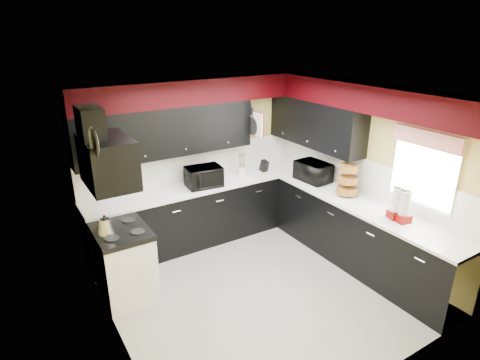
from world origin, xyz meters
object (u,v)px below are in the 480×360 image
at_px(kettle, 105,226).
at_px(utensil_crock, 242,171).
at_px(microwave, 313,172).
at_px(knife_block, 264,166).
at_px(toaster_oven, 204,177).

bearing_deg(kettle, utensil_crock, 17.69).
height_order(microwave, knife_block, microwave).
height_order(toaster_oven, microwave, toaster_oven).
relative_size(toaster_oven, utensil_crock, 3.61).
bearing_deg(kettle, toaster_oven, 22.33).
bearing_deg(utensil_crock, toaster_oven, -173.59).
xyz_separation_m(utensil_crock, kettle, (-2.35, -0.75, -0.00)).
height_order(toaster_oven, kettle, toaster_oven).
relative_size(utensil_crock, knife_block, 0.75).
bearing_deg(toaster_oven, microwave, -18.01).
relative_size(toaster_oven, kettle, 2.58).
xyz_separation_m(toaster_oven, knife_block, (1.14, 0.06, -0.06)).
bearing_deg(utensil_crock, kettle, -162.31).
distance_m(utensil_crock, kettle, 2.47).
height_order(toaster_oven, knife_block, toaster_oven).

